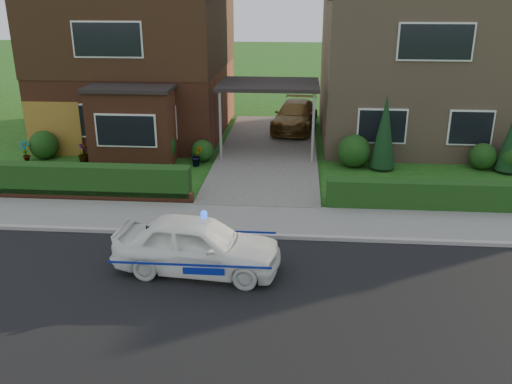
# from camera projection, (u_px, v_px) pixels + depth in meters

# --- Properties ---
(ground) EXTENTS (120.00, 120.00, 0.00)m
(ground) POSITION_uv_depth(u_px,v_px,m) (237.00, 300.00, 11.30)
(ground) COLOR #175015
(ground) RESTS_ON ground
(road) EXTENTS (60.00, 6.00, 0.02)m
(road) POSITION_uv_depth(u_px,v_px,m) (237.00, 300.00, 11.30)
(road) COLOR black
(road) RESTS_ON ground
(kerb) EXTENTS (60.00, 0.16, 0.12)m
(kerb) POSITION_uv_depth(u_px,v_px,m) (250.00, 236.00, 14.13)
(kerb) COLOR #9E9993
(kerb) RESTS_ON ground
(sidewalk) EXTENTS (60.00, 2.00, 0.10)m
(sidewalk) POSITION_uv_depth(u_px,v_px,m) (254.00, 220.00, 15.11)
(sidewalk) COLOR slate
(sidewalk) RESTS_ON ground
(driveway) EXTENTS (3.80, 12.00, 0.12)m
(driveway) POSITION_uv_depth(u_px,v_px,m) (268.00, 151.00, 21.55)
(driveway) COLOR #666059
(driveway) RESTS_ON ground
(house_left) EXTENTS (7.50, 9.53, 7.25)m
(house_left) POSITION_uv_depth(u_px,v_px,m) (140.00, 46.00, 23.38)
(house_left) COLOR brown
(house_left) RESTS_ON ground
(house_right) EXTENTS (7.50, 8.06, 7.25)m
(house_right) POSITION_uv_depth(u_px,v_px,m) (412.00, 51.00, 22.64)
(house_right) COLOR #95785B
(house_right) RESTS_ON ground
(carport_link) EXTENTS (3.80, 3.00, 2.77)m
(carport_link) POSITION_uv_depth(u_px,v_px,m) (269.00, 86.00, 20.60)
(carport_link) COLOR black
(carport_link) RESTS_ON ground
(garage_door) EXTENTS (2.20, 0.10, 2.10)m
(garage_door) POSITION_uv_depth(u_px,v_px,m) (54.00, 129.00, 20.85)
(garage_door) COLOR olive
(garage_door) RESTS_ON ground
(dwarf_wall) EXTENTS (7.70, 0.25, 0.36)m
(dwarf_wall) POSITION_uv_depth(u_px,v_px,m) (69.00, 195.00, 16.62)
(dwarf_wall) COLOR brown
(dwarf_wall) RESTS_ON ground
(hedge_left) EXTENTS (7.50, 0.55, 0.90)m
(hedge_left) POSITION_uv_depth(u_px,v_px,m) (72.00, 198.00, 16.83)
(hedge_left) COLOR #163410
(hedge_left) RESTS_ON ground
(hedge_right) EXTENTS (7.50, 0.55, 0.80)m
(hedge_right) POSITION_uv_depth(u_px,v_px,m) (454.00, 211.00, 15.86)
(hedge_right) COLOR #163410
(hedge_right) RESTS_ON ground
(shrub_left_far) EXTENTS (1.08, 1.08, 1.08)m
(shrub_left_far) POSITION_uv_depth(u_px,v_px,m) (44.00, 145.00, 20.62)
(shrub_left_far) COLOR #163410
(shrub_left_far) RESTS_ON ground
(shrub_left_mid) EXTENTS (1.32, 1.32, 1.32)m
(shrub_left_mid) POSITION_uv_depth(u_px,v_px,m) (158.00, 146.00, 20.05)
(shrub_left_mid) COLOR #163410
(shrub_left_mid) RESTS_ON ground
(shrub_left_near) EXTENTS (0.84, 0.84, 0.84)m
(shrub_left_near) POSITION_uv_depth(u_px,v_px,m) (203.00, 151.00, 20.30)
(shrub_left_near) COLOR #163410
(shrub_left_near) RESTS_ON ground
(shrub_right_near) EXTENTS (1.20, 1.20, 1.20)m
(shrub_right_near) POSITION_uv_depth(u_px,v_px,m) (354.00, 151.00, 19.62)
(shrub_right_near) COLOR #163410
(shrub_right_near) RESTS_ON ground
(shrub_right_mid) EXTENTS (0.96, 0.96, 0.96)m
(shrub_right_mid) POSITION_uv_depth(u_px,v_px,m) (483.00, 156.00, 19.41)
(shrub_right_mid) COLOR #163410
(shrub_right_mid) RESTS_ON ground
(conifer_a) EXTENTS (0.90, 0.90, 2.60)m
(conifer_a) POSITION_uv_depth(u_px,v_px,m) (384.00, 134.00, 19.12)
(conifer_a) COLOR black
(conifer_a) RESTS_ON ground
(conifer_b) EXTENTS (0.90, 0.90, 2.20)m
(conifer_b) POSITION_uv_depth(u_px,v_px,m) (512.00, 142.00, 18.85)
(conifer_b) COLOR black
(conifer_b) RESTS_ON ground
(police_car) EXTENTS (3.49, 3.93, 1.46)m
(police_car) POSITION_uv_depth(u_px,v_px,m) (197.00, 245.00, 12.27)
(police_car) COLOR white
(police_car) RESTS_ON ground
(driveway_car) EXTENTS (2.27, 4.44, 1.23)m
(driveway_car) POSITION_uv_depth(u_px,v_px,m) (295.00, 116.00, 24.50)
(driveway_car) COLOR brown
(driveway_car) RESTS_ON driveway
(potted_plant_a) EXTENTS (0.49, 0.38, 0.82)m
(potted_plant_a) POSITION_uv_depth(u_px,v_px,m) (25.00, 151.00, 20.24)
(potted_plant_a) COLOR gray
(potted_plant_a) RESTS_ON ground
(potted_plant_b) EXTENTS (0.52, 0.48, 0.76)m
(potted_plant_b) POSITION_uv_depth(u_px,v_px,m) (197.00, 156.00, 19.76)
(potted_plant_b) COLOR gray
(potted_plant_b) RESTS_ON ground
(potted_plant_c) EXTENTS (0.45, 0.45, 0.74)m
(potted_plant_c) POSITION_uv_depth(u_px,v_px,m) (84.00, 154.00, 20.08)
(potted_plant_c) COLOR gray
(potted_plant_c) RESTS_ON ground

